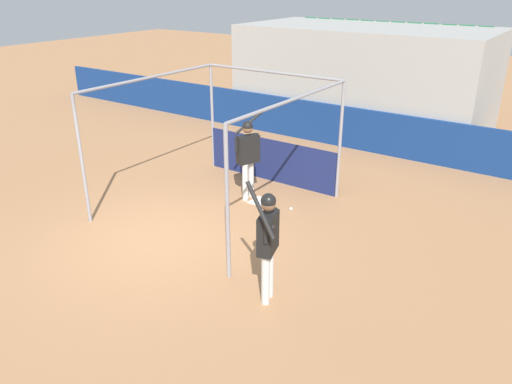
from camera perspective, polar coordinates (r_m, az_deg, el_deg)
The scene contains 8 objects.
ground_plane at distance 9.83m, azimuth -10.76°, elevation -5.34°, with size 60.00×60.00×0.00m, color #A8754C.
outfield_wall at distance 15.14m, azimuth 8.82°, elevation 7.60°, with size 24.00×0.12×1.20m.
bleacher_section at distance 16.74m, azimuth 12.28°, elevation 12.50°, with size 7.60×4.00×3.28m.
batting_cage at distance 11.39m, azimuth -0.53°, elevation 5.71°, with size 3.69×4.11×2.68m.
home_plate at distance 11.21m, azimuth 0.56°, elevation -1.09°, with size 0.44×0.44×0.02m.
player_batter at distance 11.00m, azimuth -0.92°, elevation 4.61°, with size 0.63×1.02×2.00m.
player_waiting at distance 7.42m, azimuth 1.36°, elevation -5.24°, with size 0.55×0.70×2.09m.
baseball at distance 10.82m, azimuth 4.02°, elevation -1.94°, with size 0.07×0.07×0.07m.
Camera 1 is at (6.32, -5.90, 4.66)m, focal length 35.00 mm.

